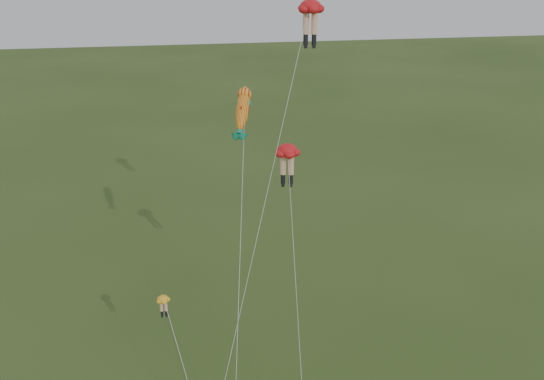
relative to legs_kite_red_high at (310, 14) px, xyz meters
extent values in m
ellipsoid|color=red|center=(0.08, 0.12, 0.47)|extent=(1.99, 1.99, 0.86)
cylinder|color=#F8BC92|center=(-0.18, 0.16, -0.55)|extent=(0.38, 0.38, 1.32)
cylinder|color=black|center=(-0.18, 0.16, -1.55)|extent=(0.30, 0.30, 0.66)
cube|color=black|center=(-0.18, 0.16, -1.97)|extent=(0.28, 0.41, 0.19)
cylinder|color=#F8BC92|center=(0.34, 0.08, -0.55)|extent=(0.38, 0.38, 1.32)
cylinder|color=black|center=(0.34, 0.08, -1.55)|extent=(0.30, 0.30, 0.66)
cube|color=black|center=(0.34, 0.08, -1.97)|extent=(0.28, 0.41, 0.19)
cylinder|color=silver|center=(-3.91, -5.60, -10.83)|extent=(8.04, 11.48, 23.44)
ellipsoid|color=red|center=(-1.99, -3.36, -7.62)|extent=(1.90, 1.90, 0.80)
cylinder|color=#F8BC92|center=(-2.23, -3.31, -8.57)|extent=(0.36, 0.36, 1.23)
cylinder|color=black|center=(-2.23, -3.31, -9.49)|extent=(0.28, 0.28, 0.61)
cube|color=black|center=(-2.23, -3.31, -9.89)|extent=(0.27, 0.39, 0.18)
cylinder|color=#F8BC92|center=(-1.75, -3.41, -8.57)|extent=(0.36, 0.36, 1.23)
cylinder|color=black|center=(-1.75, -3.41, -9.49)|extent=(0.28, 0.28, 0.61)
cube|color=black|center=(-1.75, -3.41, -9.89)|extent=(0.27, 0.39, 0.18)
cylinder|color=silver|center=(-2.19, -7.48, -14.88)|extent=(0.44, 8.28, 15.33)
ellipsoid|color=yellow|center=(-9.99, -6.67, -15.25)|extent=(0.87, 0.87, 0.42)
cylinder|color=#F8BC92|center=(-10.12, -6.66, -15.75)|extent=(0.19, 0.19, 0.64)
cylinder|color=black|center=(-10.12, -6.66, -16.23)|extent=(0.15, 0.15, 0.32)
cube|color=black|center=(-10.12, -6.66, -16.44)|extent=(0.11, 0.19, 0.09)
cylinder|color=#F8BC92|center=(-9.86, -6.67, -15.75)|extent=(0.19, 0.19, 0.64)
cylinder|color=black|center=(-9.86, -6.67, -16.23)|extent=(0.15, 0.15, 0.32)
cube|color=black|center=(-9.86, -6.67, -16.44)|extent=(0.11, 0.19, 0.09)
cylinder|color=silver|center=(-8.89, -9.72, -18.79)|extent=(2.23, 6.14, 7.51)
ellipsoid|color=yellow|center=(-4.51, -2.00, -5.25)|extent=(1.70, 2.79, 2.88)
sphere|color=yellow|center=(-4.51, -2.00, -5.25)|extent=(1.26, 1.49, 1.27)
cone|color=#148562|center=(-4.51, -2.00, -5.25)|extent=(1.05, 1.38, 1.18)
cone|color=#148562|center=(-4.51, -2.00, -5.25)|extent=(1.05, 1.38, 1.18)
cone|color=#148562|center=(-4.51, -2.00, -5.25)|extent=(0.60, 0.77, 0.66)
cone|color=#148562|center=(-4.51, -2.00, -5.25)|extent=(0.60, 0.77, 0.66)
cone|color=red|center=(-4.51, -2.00, -5.25)|extent=(0.63, 0.77, 0.66)
cylinder|color=silver|center=(-5.55, -6.93, -13.89)|extent=(2.11, 9.89, 17.31)
camera|label=1|loc=(-8.84, -37.75, 4.06)|focal=40.00mm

